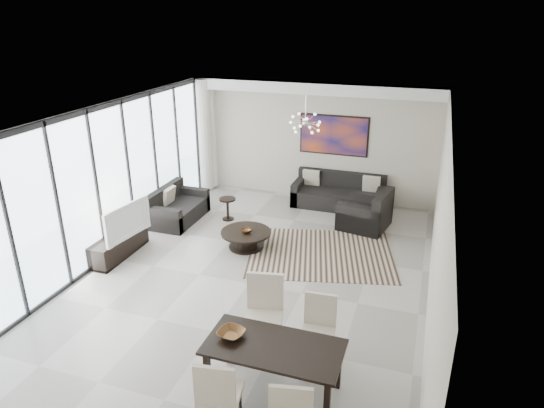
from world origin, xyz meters
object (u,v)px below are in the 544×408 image
at_px(coffee_table, 246,238).
at_px(television, 123,220).
at_px(tv_console, 119,245).
at_px(dining_table, 274,352).
at_px(sofa_main, 339,196).

xyz_separation_m(coffee_table, television, (-2.05, -1.11, 0.58)).
bearing_deg(coffee_table, tv_console, -153.34).
bearing_deg(television, dining_table, -115.09).
distance_m(tv_console, television, 0.58).
xyz_separation_m(coffee_table, tv_console, (-2.21, -1.11, 0.02)).
distance_m(coffee_table, tv_console, 2.47).
relative_size(sofa_main, dining_table, 1.29).
distance_m(tv_console, dining_table, 4.72).
height_order(coffee_table, sofa_main, sofa_main).
bearing_deg(coffee_table, television, -151.46).
relative_size(coffee_table, tv_console, 0.71).
height_order(sofa_main, television, television).
bearing_deg(tv_console, sofa_main, 47.77).
distance_m(coffee_table, dining_table, 4.03).
bearing_deg(dining_table, sofa_main, 94.14).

